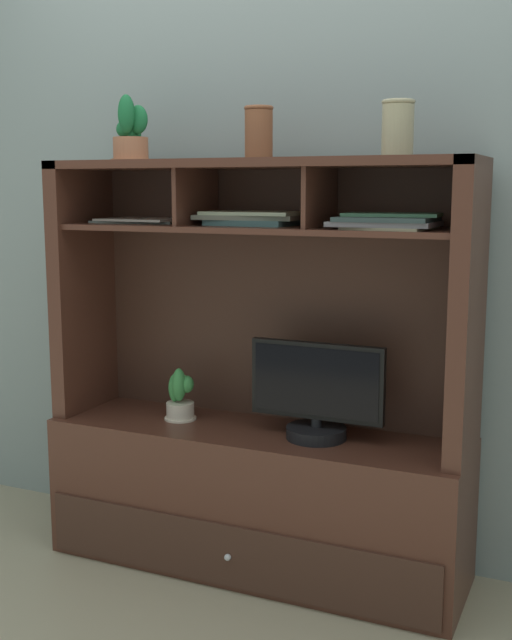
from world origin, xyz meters
TOP-DOWN VIEW (x-y plane):
  - floor_plane at (0.00, 0.00)m, footprint 6.00×6.00m
  - back_wall at (0.00, 0.25)m, footprint 6.00×0.02m
  - media_console at (0.00, 0.01)m, footprint 1.53×0.47m
  - tv_monitor at (0.24, -0.02)m, footprint 0.48×0.21m
  - potted_orchid at (-0.31, -0.01)m, footprint 0.12×0.12m
  - magazine_stack_left at (-0.03, 0.03)m, footprint 0.37×0.21m
  - magazine_stack_centre at (-0.49, 0.05)m, footprint 0.35×0.25m
  - magazine_stack_right at (0.47, -0.02)m, footprint 0.34×0.27m
  - potted_succulent at (-0.49, -0.02)m, footprint 0.15×0.15m
  - ceramic_vase at (0.00, 0.02)m, footprint 0.10×0.10m
  - accent_vase at (0.50, -0.02)m, footprint 0.11×0.11m

SIDE VIEW (x-z plane):
  - floor_plane at x=0.00m, z-range -0.02..0.00m
  - media_console at x=0.00m, z-range -0.30..1.18m
  - potted_orchid at x=-0.31m, z-range 0.51..0.71m
  - tv_monitor at x=0.24m, z-range 0.50..0.84m
  - magazine_stack_centre at x=-0.49m, z-range 1.25..1.27m
  - magazine_stack_right at x=0.47m, z-range 1.25..1.30m
  - magazine_stack_left at x=-0.03m, z-range 1.26..1.30m
  - back_wall at x=0.00m, z-range 0.00..2.80m
  - potted_succulent at x=-0.49m, z-range 1.45..1.69m
  - accent_vase at x=0.50m, z-range 1.48..1.66m
  - ceramic_vase at x=0.00m, z-range 1.48..1.66m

